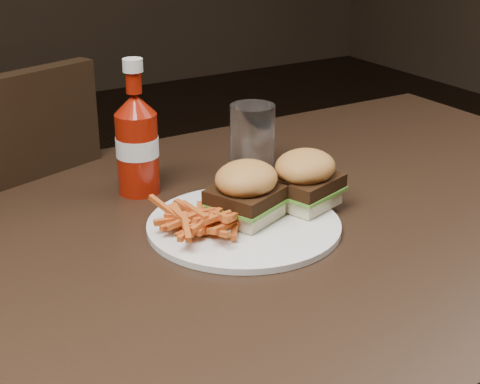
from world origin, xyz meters
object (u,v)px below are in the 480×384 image
plate (244,225)px  ketchup_bottle (138,154)px  tumbler (252,139)px  dining_table (290,228)px

plate → ketchup_bottle: 0.21m
plate → tumbler: 0.22m
tumbler → plate: bearing=-125.2°
plate → tumbler: size_ratio=2.33×
dining_table → tumbler: bearing=75.3°
dining_table → plate: bearing=-177.1°
ketchup_bottle → plate: bearing=-70.8°
dining_table → ketchup_bottle: size_ratio=9.68×
dining_table → plate: size_ratio=4.60×
dining_table → tumbler: size_ratio=10.73×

